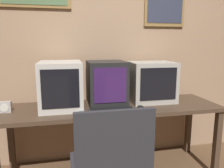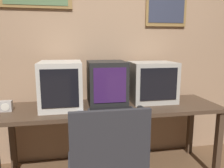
{
  "view_description": "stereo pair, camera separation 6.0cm",
  "coord_description": "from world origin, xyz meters",
  "px_view_note": "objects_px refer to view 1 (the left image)",
  "views": [
    {
      "loc": [
        -0.43,
        -1.09,
        1.32
      ],
      "look_at": [
        0.0,
        0.92,
        0.94
      ],
      "focal_mm": 35.0,
      "sensor_mm": 36.0,
      "label": 1
    },
    {
      "loc": [
        -0.37,
        -1.1,
        1.32
      ],
      "look_at": [
        0.0,
        0.92,
        0.94
      ],
      "focal_mm": 35.0,
      "sensor_mm": 36.0,
      "label": 2
    }
  ],
  "objects_px": {
    "monitor_center": "(106,83)",
    "mouse_far_corner": "(81,112)",
    "monitor_left": "(61,85)",
    "keyboard_main": "(112,110)",
    "monitor_right": "(151,82)",
    "mouse_near_keyboard": "(141,108)",
    "desk_clock": "(5,107)"
  },
  "relations": [
    {
      "from": "keyboard_main",
      "to": "monitor_left",
      "type": "bearing_deg",
      "value": 151.62
    },
    {
      "from": "mouse_far_corner",
      "to": "monitor_center",
      "type": "bearing_deg",
      "value": 46.79
    },
    {
      "from": "keyboard_main",
      "to": "mouse_near_keyboard",
      "type": "xyz_separation_m",
      "value": [
        0.27,
        0.01,
        0.01
      ]
    },
    {
      "from": "mouse_far_corner",
      "to": "mouse_near_keyboard",
      "type": "bearing_deg",
      "value": 2.07
    },
    {
      "from": "keyboard_main",
      "to": "desk_clock",
      "type": "xyz_separation_m",
      "value": [
        -0.93,
        0.19,
        0.04
      ]
    },
    {
      "from": "mouse_far_corner",
      "to": "desk_clock",
      "type": "xyz_separation_m",
      "value": [
        -0.65,
        0.19,
        0.03
      ]
    },
    {
      "from": "monitor_center",
      "to": "desk_clock",
      "type": "height_order",
      "value": "monitor_center"
    },
    {
      "from": "monitor_right",
      "to": "desk_clock",
      "type": "height_order",
      "value": "monitor_right"
    },
    {
      "from": "desk_clock",
      "to": "monitor_right",
      "type": "bearing_deg",
      "value": 4.18
    },
    {
      "from": "mouse_near_keyboard",
      "to": "monitor_left",
      "type": "bearing_deg",
      "value": 162.51
    },
    {
      "from": "monitor_right",
      "to": "mouse_far_corner",
      "type": "height_order",
      "value": "monitor_right"
    },
    {
      "from": "monitor_center",
      "to": "monitor_right",
      "type": "relative_size",
      "value": 0.95
    },
    {
      "from": "monitor_center",
      "to": "mouse_far_corner",
      "type": "xyz_separation_m",
      "value": [
        -0.28,
        -0.29,
        -0.2
      ]
    },
    {
      "from": "monitor_center",
      "to": "mouse_near_keyboard",
      "type": "xyz_separation_m",
      "value": [
        0.27,
        -0.27,
        -0.2
      ]
    },
    {
      "from": "monitor_right",
      "to": "monitor_center",
      "type": "bearing_deg",
      "value": -179.89
    },
    {
      "from": "monitor_left",
      "to": "desk_clock",
      "type": "height_order",
      "value": "monitor_left"
    },
    {
      "from": "mouse_near_keyboard",
      "to": "monitor_center",
      "type": "bearing_deg",
      "value": 134.68
    },
    {
      "from": "monitor_right",
      "to": "mouse_far_corner",
      "type": "bearing_deg",
      "value": -158.64
    },
    {
      "from": "mouse_near_keyboard",
      "to": "desk_clock",
      "type": "distance_m",
      "value": 1.21
    },
    {
      "from": "monitor_left",
      "to": "keyboard_main",
      "type": "distance_m",
      "value": 0.54
    },
    {
      "from": "keyboard_main",
      "to": "monitor_right",
      "type": "bearing_deg",
      "value": 30.96
    },
    {
      "from": "monitor_center",
      "to": "monitor_left",
      "type": "bearing_deg",
      "value": -173.67
    },
    {
      "from": "monitor_right",
      "to": "keyboard_main",
      "type": "distance_m",
      "value": 0.59
    },
    {
      "from": "mouse_near_keyboard",
      "to": "mouse_far_corner",
      "type": "relative_size",
      "value": 1.1
    },
    {
      "from": "monitor_center",
      "to": "keyboard_main",
      "type": "xyz_separation_m",
      "value": [
        -0.0,
        -0.29,
        -0.2
      ]
    },
    {
      "from": "keyboard_main",
      "to": "mouse_far_corner",
      "type": "xyz_separation_m",
      "value": [
        -0.27,
        -0.01,
        0.0
      ]
    },
    {
      "from": "monitor_left",
      "to": "mouse_near_keyboard",
      "type": "xyz_separation_m",
      "value": [
        0.71,
        -0.23,
        -0.2
      ]
    },
    {
      "from": "monitor_center",
      "to": "keyboard_main",
      "type": "bearing_deg",
      "value": -90.44
    },
    {
      "from": "mouse_far_corner",
      "to": "desk_clock",
      "type": "bearing_deg",
      "value": 163.62
    },
    {
      "from": "monitor_left",
      "to": "mouse_far_corner",
      "type": "bearing_deg",
      "value": -55.74
    },
    {
      "from": "mouse_near_keyboard",
      "to": "desk_clock",
      "type": "relative_size",
      "value": 1.1
    },
    {
      "from": "mouse_near_keyboard",
      "to": "mouse_far_corner",
      "type": "xyz_separation_m",
      "value": [
        -0.55,
        -0.02,
        -0.0
      ]
    }
  ]
}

